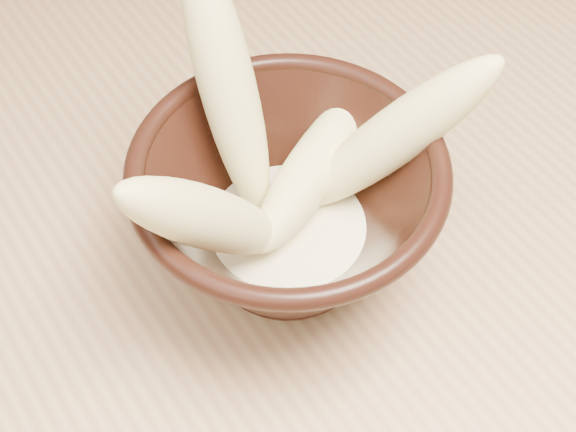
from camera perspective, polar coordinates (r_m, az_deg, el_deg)
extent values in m
cube|color=tan|center=(0.64, -18.05, -5.00)|extent=(1.20, 0.80, 0.04)
cylinder|color=tan|center=(1.27, 2.74, 8.36)|extent=(0.05, 0.05, 0.71)
cylinder|color=black|center=(0.59, 0.00, -2.91)|extent=(0.09, 0.09, 0.01)
cylinder|color=black|center=(0.58, 0.00, -1.71)|extent=(0.09, 0.09, 0.01)
torus|color=black|center=(0.51, 0.00, 3.44)|extent=(0.21, 0.21, 0.01)
cylinder|color=#F6EBC6|center=(0.57, 0.00, -1.12)|extent=(0.12, 0.12, 0.02)
ellipsoid|color=#F9EC93|center=(0.54, -4.41, 9.53)|extent=(0.06, 0.14, 0.19)
ellipsoid|color=#F9EC93|center=(0.49, -5.71, -0.17)|extent=(0.13, 0.04, 0.15)
ellipsoid|color=#F9EC93|center=(0.54, 7.65, 5.66)|extent=(0.15, 0.10, 0.15)
ellipsoid|color=#F9EC93|center=(0.56, 1.89, 3.55)|extent=(0.16, 0.11, 0.05)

